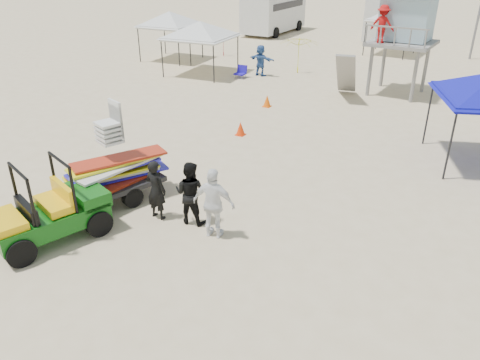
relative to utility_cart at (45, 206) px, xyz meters
The scene contains 18 objects.
ground 3.21m from the utility_cart, ahead, with size 140.00×140.00×0.00m, color beige.
utility_cart is the anchor object (origin of this frame).
surf_trailer 2.34m from the utility_cart, 89.87° to the left, with size 1.99×2.76×2.39m.
man_left 2.54m from the utility_cart, 53.22° to the left, with size 0.57×0.37×1.56m, color black.
man_mid 3.29m from the utility_cart, 43.94° to the left, with size 0.78×0.61×1.61m, color black.
man_right 3.81m from the utility_cart, 32.28° to the left, with size 1.01×0.42×1.73m, color white.
lifeguard_tower 17.21m from the utility_cart, 76.94° to the left, with size 2.82×2.82×4.32m.
canopy_white_a 16.49m from the utility_cart, 111.98° to the left, with size 3.50×3.50×3.15m.
canopy_white_b 19.96m from the utility_cart, 119.42° to the left, with size 3.16×3.16×3.22m.
canopy_white_c 25.70m from the utility_cart, 86.98° to the left, with size 2.81×2.81×3.33m.
umbrella_a 21.24m from the utility_cart, 111.01° to the left, with size 1.71×1.74×1.57m, color #AF121F.
umbrella_b 18.02m from the utility_cart, 95.28° to the left, with size 2.09×2.13×1.92m, color #F3F816.
cone_near 11.69m from the utility_cart, 91.61° to the left, with size 0.34×0.34×0.50m, color #FF5D08.
cone_far 8.17m from the utility_cart, 87.18° to the left, with size 0.34×0.34×0.50m, color #F13507.
beach_chair_a 16.00m from the utility_cart, 103.90° to the left, with size 0.56×0.60×0.64m.
rv_far_left 30.96m from the utility_cart, 106.79° to the left, with size 2.64×6.80×3.25m.
rv_mid_left 31.14m from the utility_cart, 89.88° to the left, with size 2.65×6.50×3.25m.
distant_beachgoers 18.43m from the utility_cart, 78.48° to the left, with size 14.51×14.31×1.76m.
Camera 1 is at (5.36, -5.39, 6.09)m, focal length 35.00 mm.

